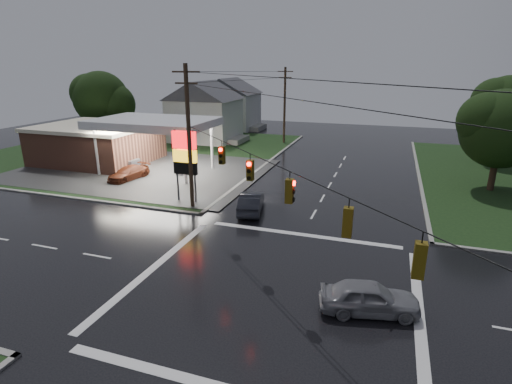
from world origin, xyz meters
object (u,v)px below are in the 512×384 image
(utility_pole_nw, at_px, (189,136))
(tree_ne_far, at_px, (509,109))
(house_far, at_px, (230,103))
(utility_pole_n, at_px, (285,104))
(tree_ne_near, at_px, (503,129))
(car_north, at_px, (251,202))
(gas_station, at_px, (105,141))
(tree_nw_behind, at_px, (102,99))
(car_pump, at_px, (129,173))
(car_crossing, at_px, (369,298))
(pylon_sign, at_px, (185,155))
(house_near, at_px, (205,111))

(utility_pole_nw, relative_size, tree_ne_far, 1.12)
(house_far, bearing_deg, tree_ne_far, -19.71)
(utility_pole_n, bearing_deg, utility_pole_nw, -90.00)
(tree_ne_near, relative_size, car_north, 1.91)
(gas_station, distance_m, tree_ne_far, 45.29)
(tree_nw_behind, relative_size, car_pump, 2.18)
(utility_pole_nw, relative_size, car_crossing, 2.44)
(gas_station, relative_size, utility_pole_n, 2.50)
(utility_pole_nw, bearing_deg, car_north, 6.54)
(car_pump, bearing_deg, house_far, 106.13)
(pylon_sign, bearing_deg, utility_pole_nw, -45.00)
(tree_nw_behind, relative_size, tree_ne_far, 1.02)
(pylon_sign, distance_m, tree_nw_behind, 30.49)
(utility_pole_nw, height_order, car_crossing, utility_pole_nw)
(house_far, distance_m, car_crossing, 55.61)
(car_crossing, bearing_deg, pylon_sign, 41.28)
(utility_pole_nw, relative_size, car_pump, 2.40)
(utility_pole_nw, bearing_deg, pylon_sign, 135.00)
(tree_ne_far, bearing_deg, car_north, -132.41)
(utility_pole_n, xyz_separation_m, house_far, (-12.45, 10.00, -1.06))
(tree_ne_near, distance_m, car_crossing, 24.96)
(tree_ne_near, bearing_deg, tree_nw_behind, 170.53)
(utility_pole_n, xyz_separation_m, house_near, (-11.45, -2.00, -1.06))
(utility_pole_n, xyz_separation_m, tree_ne_far, (26.65, -4.01, 0.71))
(tree_nw_behind, bearing_deg, pylon_sign, -39.87)
(tree_ne_far, bearing_deg, utility_pole_n, 171.45)
(house_far, xyz_separation_m, tree_ne_near, (36.09, -26.01, 1.16))
(pylon_sign, xyz_separation_m, car_north, (5.78, -0.45, -3.24))
(utility_pole_n, xyz_separation_m, tree_ne_near, (23.64, -16.01, 0.09))
(tree_nw_behind, distance_m, tree_ne_far, 51.15)
(tree_nw_behind, relative_size, car_north, 2.13)
(house_far, bearing_deg, car_crossing, -61.22)
(pylon_sign, xyz_separation_m, car_pump, (-8.64, 4.14, -3.34))
(utility_pole_n, height_order, car_pump, utility_pole_n)
(house_far, height_order, tree_nw_behind, tree_nw_behind)
(utility_pole_nw, height_order, car_pump, utility_pole_nw)
(pylon_sign, relative_size, house_near, 0.54)
(pylon_sign, height_order, tree_nw_behind, tree_nw_behind)
(utility_pole_nw, relative_size, car_north, 2.34)
(tree_ne_near, bearing_deg, car_north, -147.65)
(house_far, bearing_deg, utility_pole_nw, -72.08)
(gas_station, relative_size, house_far, 2.37)
(house_near, distance_m, house_far, 12.04)
(utility_pole_n, relative_size, tree_ne_far, 1.07)
(utility_pole_nw, distance_m, house_near, 28.90)
(car_north, height_order, car_pump, car_north)
(tree_nw_behind, height_order, car_crossing, tree_nw_behind)
(gas_station, height_order, car_crossing, gas_station)
(utility_pole_nw, xyz_separation_m, tree_nw_behind, (-24.34, 20.49, 0.46))
(tree_ne_near, bearing_deg, utility_pole_n, 145.90)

